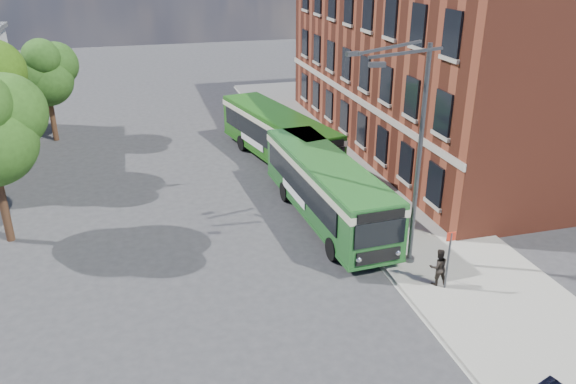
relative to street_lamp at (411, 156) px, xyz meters
name	(u,v)px	position (x,y,z in m)	size (l,w,h in m)	color
ground	(276,257)	(-4.84, 2.00, -4.79)	(120.00, 120.00, 0.00)	#2C2C2F
pavement	(359,173)	(2.16, 10.00, -4.72)	(6.00, 48.00, 0.15)	gray
kerb_line	(309,179)	(-0.89, 10.00, -4.79)	(0.12, 48.00, 0.01)	beige
brick_office	(445,37)	(9.16, 14.00, 2.18)	(12.10, 26.00, 14.20)	maroon
street_lamp	(411,156)	(0.00, 0.00, 0.00)	(2.96, 2.38, 9.00)	#3D3F43
bus_stop_sign	(449,257)	(0.76, -2.20, -3.28)	(0.35, 0.08, 2.52)	#3D3F43
bus_front	(326,184)	(-1.64, 4.90, -2.96)	(3.18, 11.29, 3.02)	#1E5621
bus_rear	(278,132)	(-1.83, 13.37, -2.96)	(4.97, 11.63, 3.02)	#1E5813
pedestrian_a	(393,240)	(-0.24, 0.42, -3.81)	(0.61, 0.40, 1.66)	black
pedestrian_b	(438,267)	(0.59, -1.88, -3.89)	(0.73, 0.57, 1.49)	black
tree_right	(46,72)	(-15.43, 21.30, -0.12)	(4.08, 3.88, 6.89)	#352013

